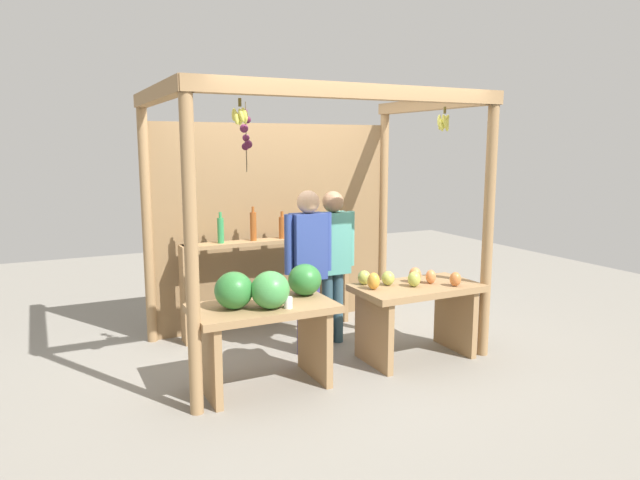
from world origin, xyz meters
name	(u,v)px	position (x,y,z in m)	size (l,w,h in m)	color
ground_plane	(312,347)	(0.00, 0.00, 0.00)	(12.00, 12.00, 0.00)	gray
market_stall	(294,201)	(0.00, 0.42, 1.42)	(2.88, 1.91, 2.46)	#99754C
fruit_counter_left	(266,309)	(-0.74, -0.68, 0.66)	(1.21, 0.67, 1.00)	#99754C
fruit_counter_right	(415,303)	(0.74, -0.67, 0.53)	(1.16, 0.64, 0.85)	#99754C
bottle_shelf_unit	(269,259)	(-0.18, 0.67, 0.79)	(1.85, 0.22, 1.36)	#99754C
vendor_man	(308,258)	(-0.10, -0.12, 0.94)	(0.48, 0.21, 1.57)	#3B367F
vendor_woman	(333,254)	(0.25, 0.04, 0.92)	(0.48, 0.21, 1.54)	#2E4A56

